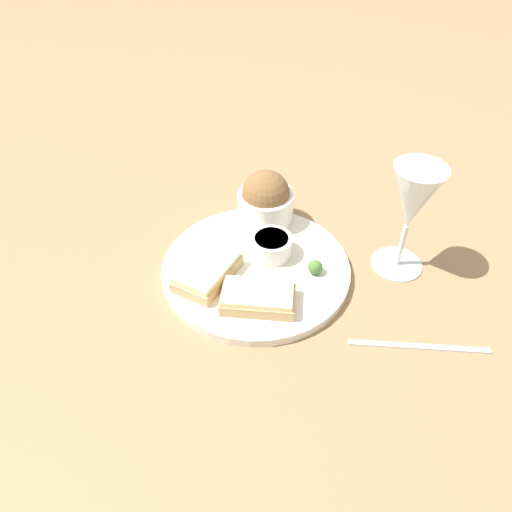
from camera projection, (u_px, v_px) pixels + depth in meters
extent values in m
plane|color=#93704C|center=(256.00, 272.00, 0.77)|extent=(4.00, 4.00, 0.00)
cylinder|color=silver|center=(256.00, 269.00, 0.76)|extent=(0.29, 0.29, 0.01)
cylinder|color=white|center=(266.00, 207.00, 0.82)|extent=(0.09, 0.09, 0.05)
sphere|color=brown|center=(266.00, 194.00, 0.81)|extent=(0.08, 0.08, 0.08)
cylinder|color=white|center=(271.00, 246.00, 0.77)|extent=(0.06, 0.06, 0.03)
cylinder|color=#D14C38|center=(271.00, 240.00, 0.76)|extent=(0.05, 0.05, 0.01)
cube|color=tan|center=(207.00, 273.00, 0.73)|extent=(0.12, 0.11, 0.02)
cube|color=beige|center=(207.00, 267.00, 0.72)|extent=(0.11, 0.10, 0.01)
cube|color=tan|center=(258.00, 299.00, 0.69)|extent=(0.12, 0.11, 0.02)
cube|color=beige|center=(258.00, 293.00, 0.69)|extent=(0.11, 0.10, 0.01)
cylinder|color=silver|center=(397.00, 263.00, 0.78)|extent=(0.08, 0.08, 0.01)
cylinder|color=silver|center=(402.00, 245.00, 0.75)|extent=(0.01, 0.01, 0.07)
cone|color=silver|center=(414.00, 198.00, 0.69)|extent=(0.07, 0.07, 0.10)
sphere|color=#477533|center=(315.00, 267.00, 0.74)|extent=(0.02, 0.02, 0.02)
cube|color=silver|center=(419.00, 346.00, 0.66)|extent=(0.16, 0.11, 0.01)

